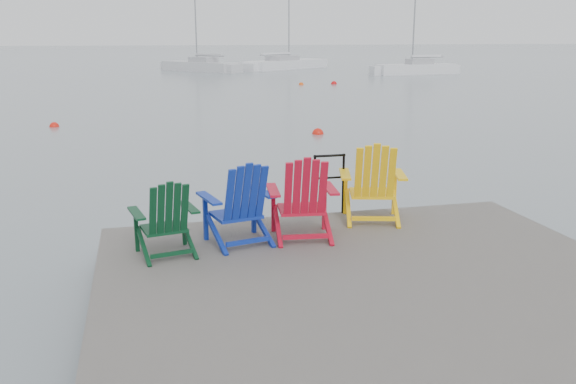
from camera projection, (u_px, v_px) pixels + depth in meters
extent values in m
plane|color=slate|center=(372.00, 318.00, 6.83)|extent=(400.00, 400.00, 0.00)
cube|color=#292725|center=(373.00, 285.00, 6.73)|extent=(6.00, 5.00, 0.20)
cylinder|color=black|center=(128.00, 289.00, 8.36)|extent=(0.26, 0.26, 1.20)
cylinder|color=black|center=(316.00, 272.00, 8.98)|extent=(0.26, 0.26, 1.20)
cylinder|color=black|center=(481.00, 256.00, 9.60)|extent=(0.26, 0.26, 1.20)
cylinder|color=black|center=(315.00, 185.00, 8.91)|extent=(0.04, 0.04, 0.90)
cylinder|color=black|center=(343.00, 184.00, 9.01)|extent=(0.04, 0.04, 0.90)
cylinder|color=black|center=(330.00, 156.00, 8.85)|extent=(0.48, 0.04, 0.04)
cylinder|color=black|center=(329.00, 178.00, 8.93)|extent=(0.44, 0.03, 0.03)
cube|color=#09331A|center=(164.00, 228.00, 7.38)|extent=(0.58, 0.53, 0.04)
cube|color=#09331A|center=(136.00, 231.00, 7.43)|extent=(0.05, 0.05, 0.53)
cube|color=#09331A|center=(184.00, 224.00, 7.67)|extent=(0.05, 0.05, 0.53)
cube|color=#09331A|center=(136.00, 213.00, 7.17)|extent=(0.22, 0.59, 0.03)
cube|color=#09331A|center=(189.00, 207.00, 7.43)|extent=(0.22, 0.59, 0.03)
cube|color=#09331A|center=(169.00, 210.00, 7.03)|extent=(0.50, 0.33, 0.65)
cube|color=navy|center=(236.00, 215.00, 7.80)|extent=(0.67, 0.62, 0.04)
cube|color=navy|center=(206.00, 217.00, 7.85)|extent=(0.06, 0.06, 0.60)
cube|color=navy|center=(254.00, 211.00, 8.14)|extent=(0.06, 0.06, 0.60)
cube|color=navy|center=(209.00, 198.00, 7.55)|extent=(0.27, 0.67, 0.03)
cube|color=navy|center=(262.00, 192.00, 7.87)|extent=(0.27, 0.67, 0.03)
cube|color=navy|center=(246.00, 194.00, 7.40)|extent=(0.58, 0.38, 0.74)
cube|color=red|center=(301.00, 209.00, 8.01)|extent=(0.64, 0.59, 0.04)
cube|color=red|center=(273.00, 209.00, 8.19)|extent=(0.06, 0.06, 0.62)
cube|color=red|center=(324.00, 207.00, 8.28)|extent=(0.06, 0.06, 0.62)
cube|color=red|center=(273.00, 190.00, 7.88)|extent=(0.21, 0.68, 0.03)
cube|color=red|center=(330.00, 188.00, 7.97)|extent=(0.21, 0.68, 0.03)
cube|color=red|center=(306.00, 189.00, 7.58)|extent=(0.57, 0.34, 0.76)
cube|color=yellow|center=(371.00, 193.00, 8.77)|extent=(0.73, 0.68, 0.04)
cube|color=yellow|center=(345.00, 193.00, 9.01)|extent=(0.07, 0.07, 0.64)
cube|color=yellow|center=(394.00, 193.00, 8.99)|extent=(0.07, 0.07, 0.64)
cube|color=yellow|center=(345.00, 174.00, 8.69)|extent=(0.32, 0.71, 0.03)
cube|color=yellow|center=(400.00, 174.00, 8.66)|extent=(0.32, 0.71, 0.03)
cube|color=yellow|center=(375.00, 173.00, 8.32)|extent=(0.62, 0.43, 0.78)
cube|color=#BCBCC0|center=(200.00, 68.00, 54.36)|extent=(6.51, 7.74, 1.10)
cube|color=#9E9EA3|center=(203.00, 60.00, 53.93)|extent=(2.63, 2.82, 0.55)
cylinder|color=gray|center=(195.00, 3.00, 53.21)|extent=(0.12, 0.12, 10.11)
cube|color=white|center=(286.00, 66.00, 58.13)|extent=(9.54, 8.42, 1.10)
cube|color=#9E9EA3|center=(282.00, 59.00, 57.56)|extent=(3.53, 3.35, 0.55)
cube|color=silver|center=(415.00, 71.00, 49.92)|extent=(6.90, 2.39, 1.10)
cube|color=#9E9EA3|center=(419.00, 62.00, 49.85)|extent=(2.14, 1.42, 0.55)
cylinder|color=gray|center=(415.00, 10.00, 48.62)|extent=(0.12, 0.12, 8.46)
sphere|color=red|center=(318.00, 134.00, 19.60)|extent=(0.37, 0.37, 0.37)
sphere|color=red|center=(54.00, 127.00, 21.15)|extent=(0.33, 0.33, 0.33)
sphere|color=red|center=(334.00, 84.00, 39.79)|extent=(0.39, 0.39, 0.39)
sphere|color=#ED4E0D|center=(301.00, 85.00, 39.17)|extent=(0.32, 0.32, 0.32)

